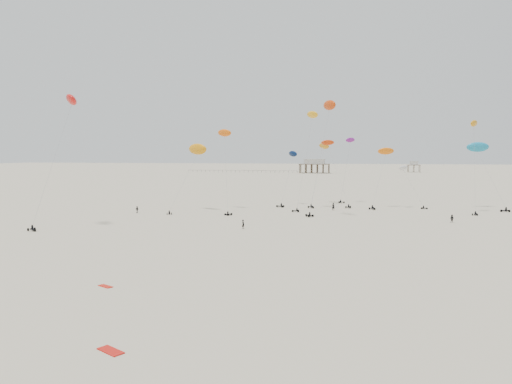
% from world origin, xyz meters
% --- Properties ---
extents(ground_plane, '(900.00, 900.00, 0.00)m').
position_xyz_m(ground_plane, '(0.00, 200.00, 0.00)').
color(ground_plane, beige).
extents(pavilion_main, '(21.00, 13.00, 9.80)m').
position_xyz_m(pavilion_main, '(-10.00, 350.00, 4.22)').
color(pavilion_main, brown).
rests_on(pavilion_main, ground).
extents(pavilion_small, '(9.00, 7.00, 8.00)m').
position_xyz_m(pavilion_small, '(60.00, 380.00, 3.49)').
color(pavilion_small, brown).
rests_on(pavilion_small, ground).
extents(pier_fence, '(80.20, 0.20, 1.50)m').
position_xyz_m(pier_fence, '(-62.00, 350.00, 0.77)').
color(pier_fence, black).
rests_on(pier_fence, ground).
extents(rig_0, '(6.84, 10.17, 15.96)m').
position_xyz_m(rig_0, '(24.36, 131.51, 10.79)').
color(rig_0, black).
rests_on(rig_0, ground).
extents(rig_1, '(3.17, 10.67, 21.93)m').
position_xyz_m(rig_1, '(44.67, 124.34, 14.74)').
color(rig_1, black).
rests_on(rig_1, ground).
extents(rig_2, '(5.46, 18.32, 20.64)m').
position_xyz_m(rig_2, '(8.39, 138.03, 12.37)').
color(rig_2, black).
rests_on(rig_2, ground).
extents(rig_3, '(8.96, 10.93, 18.61)m').
position_xyz_m(rig_3, '(12.31, 134.10, 10.85)').
color(rig_3, black).
rests_on(rig_3, ground).
extents(rig_4, '(7.09, 12.55, 25.63)m').
position_xyz_m(rig_4, '(-36.60, 86.78, 20.30)').
color(rig_4, black).
rests_on(rig_4, ground).
extents(rig_5, '(7.59, 5.34, 11.20)m').
position_xyz_m(rig_5, '(31.28, 132.06, 6.95)').
color(rig_5, black).
rests_on(rig_5, ground).
extents(rig_6, '(7.29, 7.04, 25.75)m').
position_xyz_m(rig_6, '(10.92, 112.02, 19.94)').
color(rig_6, black).
rests_on(rig_6, ground).
extents(rig_7, '(4.94, 5.43, 18.51)m').
position_xyz_m(rig_7, '(15.34, 143.45, 11.97)').
color(rig_7, black).
rests_on(rig_7, ground).
extents(rig_8, '(4.96, 11.50, 15.42)m').
position_xyz_m(rig_8, '(0.07, 132.69, 8.99)').
color(rig_8, black).
rests_on(rig_8, ground).
extents(rig_9, '(8.65, 12.68, 18.07)m').
position_xyz_m(rig_9, '(49.07, 136.08, 13.18)').
color(rig_9, black).
rests_on(rig_9, ground).
extents(rig_11, '(7.53, 14.33, 17.92)m').
position_xyz_m(rig_11, '(-20.89, 117.64, 13.96)').
color(rig_11, black).
rests_on(rig_11, ground).
extents(rig_12, '(8.14, 17.54, 23.22)m').
position_xyz_m(rig_12, '(-14.07, 120.00, 15.62)').
color(rig_12, black).
rests_on(rig_12, ground).
extents(rig_13, '(5.99, 13.45, 25.37)m').
position_xyz_m(rig_13, '(6.15, 126.14, 19.42)').
color(rig_13, black).
rests_on(rig_13, ground).
extents(spectator_0, '(0.84, 0.88, 1.99)m').
position_xyz_m(spectator_0, '(-2.74, 89.59, 0.00)').
color(spectator_0, black).
rests_on(spectator_0, ground).
extents(spectator_1, '(1.04, 1.00, 1.88)m').
position_xyz_m(spectator_1, '(36.77, 105.81, 0.00)').
color(spectator_1, black).
rests_on(spectator_1, ground).
extents(spectator_2, '(1.26, 0.98, 1.88)m').
position_xyz_m(spectator_2, '(-32.49, 108.73, 0.00)').
color(spectator_2, black).
rests_on(spectator_2, ground).
extents(spectator_3, '(0.88, 0.67, 2.19)m').
position_xyz_m(spectator_3, '(12.38, 122.97, 0.00)').
color(spectator_3, black).
rests_on(spectator_3, ground).
extents(grounded_kite_a, '(2.36, 1.87, 0.08)m').
position_xyz_m(grounded_kite_a, '(0.55, 32.02, 0.00)').
color(grounded_kite_a, red).
rests_on(grounded_kite_a, ground).
extents(grounded_kite_b, '(1.92, 1.45, 0.07)m').
position_xyz_m(grounded_kite_b, '(-8.19, 47.78, 0.00)').
color(grounded_kite_b, red).
rests_on(grounded_kite_b, ground).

